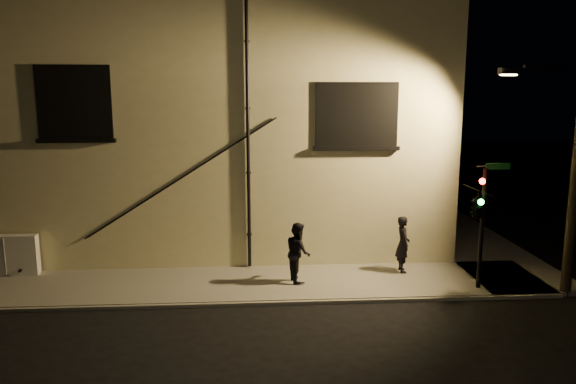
{
  "coord_description": "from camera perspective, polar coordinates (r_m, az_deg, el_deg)",
  "views": [
    {
      "loc": [
        -1.75,
        -14.49,
        5.88
      ],
      "look_at": [
        -0.64,
        1.8,
        2.78
      ],
      "focal_mm": 35.0,
      "sensor_mm": 36.0,
      "label": 1
    }
  ],
  "objects": [
    {
      "name": "traffic_signal",
      "position": [
        16.6,
        18.72,
        -1.32
      ],
      "size": [
        1.19,
        2.12,
        3.64
      ],
      "color": "black",
      "rests_on": "sidewalk"
    },
    {
      "name": "utility_cabinet",
      "position": [
        19.46,
        -26.68,
        -5.74
      ],
      "size": [
        1.9,
        0.32,
        1.25
      ],
      "primitive_type": "cube",
      "color": "white",
      "rests_on": "sidewalk"
    },
    {
      "name": "pedestrian_a",
      "position": [
        17.98,
        11.59,
        -5.21
      ],
      "size": [
        0.43,
        0.65,
        1.78
      ],
      "primitive_type": "imported",
      "rotation": [
        0.0,
        0.0,
        1.57
      ],
      "color": "black",
      "rests_on": "sidewalk"
    },
    {
      "name": "building",
      "position": [
        23.57,
        -7.0,
        7.06
      ],
      "size": [
        16.2,
        12.23,
        8.8
      ],
      "color": "beige",
      "rests_on": "ground"
    },
    {
      "name": "sidewalk",
      "position": [
        19.98,
        4.84,
        -6.24
      ],
      "size": [
        21.0,
        16.0,
        0.12
      ],
      "color": "slate",
      "rests_on": "ground"
    },
    {
      "name": "pedestrian_b",
      "position": [
        16.79,
        1.03,
        -6.11
      ],
      "size": [
        0.82,
        0.97,
        1.79
      ],
      "primitive_type": "imported",
      "rotation": [
        0.0,
        0.0,
        1.74
      ],
      "color": "black",
      "rests_on": "sidewalk"
    },
    {
      "name": "streetlamp_pole",
      "position": [
        17.3,
        26.87,
        2.23
      ],
      "size": [
        2.02,
        1.38,
        6.86
      ],
      "color": "black",
      "rests_on": "ground"
    },
    {
      "name": "ground",
      "position": [
        15.74,
        2.81,
        -11.22
      ],
      "size": [
        90.0,
        90.0,
        0.0
      ],
      "primitive_type": "plane",
      "color": "black"
    }
  ]
}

